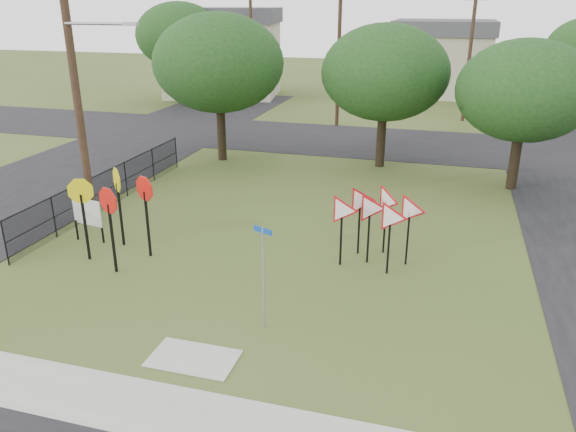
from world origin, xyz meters
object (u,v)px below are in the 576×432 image
at_px(street_name_sign, 263,271).
at_px(stop_sign_cluster, 114,199).
at_px(yield_sign_cluster, 376,211).
at_px(info_board, 87,214).

distance_m(street_name_sign, stop_sign_cluster, 6.30).
xyz_separation_m(street_name_sign, yield_sign_cluster, (2.11, 4.55, 0.15)).
bearing_deg(stop_sign_cluster, street_name_sign, -24.50).
xyz_separation_m(yield_sign_cluster, info_board, (-9.52, -1.06, -0.71)).
bearing_deg(yield_sign_cluster, stop_sign_cluster, -166.04).
distance_m(yield_sign_cluster, info_board, 9.61).
xyz_separation_m(stop_sign_cluster, yield_sign_cluster, (7.83, 1.95, -0.27)).
height_order(stop_sign_cluster, yield_sign_cluster, stop_sign_cluster).
xyz_separation_m(street_name_sign, info_board, (-7.42, 3.49, -0.56)).
relative_size(stop_sign_cluster, info_board, 1.78).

